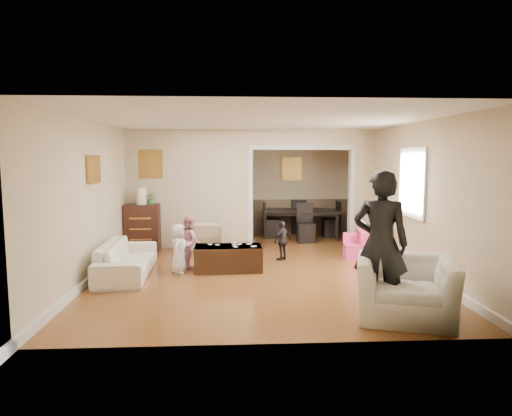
{
  "coord_description": "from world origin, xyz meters",
  "views": [
    {
      "loc": [
        -0.45,
        -8.09,
        2.0
      ],
      "look_at": [
        0.0,
        0.2,
        1.05
      ],
      "focal_mm": 31.35,
      "sensor_mm": 36.0,
      "label": 1
    }
  ],
  "objects": [
    {
      "name": "play_bowl",
      "position": [
        2.41,
        0.46,
        0.56
      ],
      "size": [
        0.22,
        0.22,
        0.05
      ],
      "primitive_type": "imported",
      "rotation": [
        0.0,
        0.0,
        -0.1
      ],
      "color": "white",
      "rests_on": "play_table"
    },
    {
      "name": "potted_plant",
      "position": [
        -2.17,
        1.48,
        1.13
      ],
      "size": [
        0.24,
        0.21,
        0.27
      ],
      "primitive_type": "imported",
      "color": "#31672D",
      "rests_on": "dresser"
    },
    {
      "name": "cyan_cup",
      "position": [
        2.26,
        0.53,
        0.58
      ],
      "size": [
        0.08,
        0.08,
        0.08
      ],
      "primitive_type": "cylinder",
      "color": "#29D1C9",
      "rests_on": "play_table"
    },
    {
      "name": "child_toddler",
      "position": [
        0.53,
        0.42,
        0.38
      ],
      "size": [
        0.46,
        0.44,
        0.76
      ],
      "primitive_type": "imported",
      "rotation": [
        0.0,
        0.0,
        -2.41
      ],
      "color": "black",
      "rests_on": "ground"
    },
    {
      "name": "adult_person",
      "position": [
        1.4,
        -2.71,
        0.92
      ],
      "size": [
        0.78,
        0.64,
        1.84
      ],
      "primitive_type": "imported",
      "rotation": [
        0.0,
        0.0,
        2.8
      ],
      "color": "black",
      "rests_on": "ground"
    },
    {
      "name": "partition_left",
      "position": [
        -1.38,
        1.8,
        1.3
      ],
      "size": [
        2.75,
        0.18,
        2.6
      ],
      "primitive_type": "cube",
      "color": "beige",
      "rests_on": "ground"
    },
    {
      "name": "framed_art_partition",
      "position": [
        -2.2,
        1.7,
        1.85
      ],
      "size": [
        0.45,
        0.03,
        0.55
      ],
      "primitive_type": "cube",
      "color": "brown",
      "rests_on": "partition_left"
    },
    {
      "name": "partition_header",
      "position": [
        1.1,
        1.8,
        2.42
      ],
      "size": [
        2.22,
        0.18,
        0.35
      ],
      "primitive_type": "cube",
      "color": "beige",
      "rests_on": "partition_right"
    },
    {
      "name": "toy_block",
      "position": [
        2.24,
        0.7,
        0.56
      ],
      "size": [
        0.09,
        0.08,
        0.05
      ],
      "primitive_type": "cube",
      "rotation": [
        0.0,
        0.0,
        0.25
      ],
      "color": "red",
      "rests_on": "play_table"
    },
    {
      "name": "partition_right",
      "position": [
        2.48,
        1.8,
        1.3
      ],
      "size": [
        0.55,
        0.18,
        2.6
      ],
      "primitive_type": "cube",
      "color": "beige",
      "rests_on": "ground"
    },
    {
      "name": "armchair_back",
      "position": [
        -1.0,
        1.32,
        0.32
      ],
      "size": [
        0.71,
        0.73,
        0.65
      ],
      "primitive_type": "imported",
      "rotation": [
        0.0,
        0.0,
        3.16
      ],
      "color": "#C6B78A",
      "rests_on": "ground"
    },
    {
      "name": "child_kneel_a",
      "position": [
        -1.37,
        -0.48,
        0.43
      ],
      "size": [
        0.33,
        0.45,
        0.86
      ],
      "primitive_type": "imported",
      "rotation": [
        0.0,
        0.0,
        1.43
      ],
      "color": "silver",
      "rests_on": "ground"
    },
    {
      "name": "craft_papers",
      "position": [
        -0.4,
        -0.26,
        0.44
      ],
      "size": [
        0.87,
        0.36,
        0.0
      ],
      "color": "white",
      "rests_on": "coffee_table"
    },
    {
      "name": "dining_table",
      "position": [
        1.29,
        2.91,
        0.34
      ],
      "size": [
        2.11,
        1.44,
        0.68
      ],
      "primitive_type": "imported",
      "rotation": [
        0.0,
        0.0,
        -0.2
      ],
      "color": "black",
      "rests_on": "ground"
    },
    {
      "name": "floor",
      "position": [
        0.0,
        0.0,
        0.0
      ],
      "size": [
        7.0,
        7.0,
        0.0
      ],
      "primitive_type": "plane",
      "color": "brown",
      "rests_on": "ground"
    },
    {
      "name": "table_lamp",
      "position": [
        -2.37,
        1.48,
        1.18
      ],
      "size": [
        0.22,
        0.22,
        0.36
      ],
      "primitive_type": "cylinder",
      "color": "#FBECCC",
      "rests_on": "dresser"
    },
    {
      "name": "framed_art_sofa_wall",
      "position": [
        -2.71,
        -0.6,
        1.8
      ],
      "size": [
        0.03,
        0.55,
        0.4
      ],
      "primitive_type": "cube",
      "color": "brown"
    },
    {
      "name": "framed_art_alcove",
      "position": [
        1.1,
        3.44,
        1.7
      ],
      "size": [
        0.45,
        0.03,
        0.55
      ],
      "primitive_type": "cube",
      "color": "brown"
    },
    {
      "name": "coffee_table",
      "position": [
        -0.52,
        -0.33,
        0.22
      ],
      "size": [
        1.19,
        0.63,
        0.44
      ],
      "primitive_type": "cube",
      "rotation": [
        0.0,
        0.0,
        0.03
      ],
      "color": "#391E12",
      "rests_on": "ground"
    },
    {
      "name": "armchair_front",
      "position": [
        1.7,
        -2.8,
        0.38
      ],
      "size": [
        1.42,
        1.32,
        0.76
      ],
      "primitive_type": "imported",
      "rotation": [
        0.0,
        0.0,
        -0.31
      ],
      "color": "white",
      "rests_on": "ground"
    },
    {
      "name": "play_table",
      "position": [
        2.36,
        0.58,
        0.27
      ],
      "size": [
        0.61,
        0.61,
        0.54
      ],
      "primitive_type": "cube",
      "rotation": [
        0.0,
        0.0,
        -0.1
      ],
      "color": "#E83D7C",
      "rests_on": "ground"
    },
    {
      "name": "dresser",
      "position": [
        -2.37,
        1.48,
        0.5
      ],
      "size": [
        0.72,
        0.41,
        1.0
      ],
      "primitive_type": "cube",
      "color": "#351610",
      "rests_on": "ground"
    },
    {
      "name": "window_pane",
      "position": [
        2.73,
        -0.4,
        1.55
      ],
      "size": [
        0.03,
        0.95,
        1.1
      ],
      "primitive_type": "cube",
      "color": "white",
      "rests_on": "ground"
    },
    {
      "name": "coffee_cup",
      "position": [
        -0.42,
        -0.38,
        0.48
      ],
      "size": [
        0.09,
        0.09,
        0.09
      ],
      "primitive_type": "imported",
      "rotation": [
        0.0,
        0.0,
        0.03
      ],
      "color": "silver",
      "rests_on": "coffee_table"
    },
    {
      "name": "cereal_box",
      "position": [
        2.48,
        0.68,
        0.69
      ],
      "size": [
        0.21,
        0.09,
        0.3
      ],
      "primitive_type": "cube",
      "rotation": [
        0.0,
        0.0,
        -0.1
      ],
      "color": "gold",
      "rests_on": "play_table"
    },
    {
      "name": "child_kneel_b",
      "position": [
        -1.22,
        -0.03,
        0.47
      ],
      "size": [
        0.51,
        0.56,
        0.95
      ],
      "primitive_type": "imported",
      "rotation": [
        0.0,
        0.0,
        1.95
      ],
      "color": "pink",
      "rests_on": "ground"
    },
    {
      "name": "sofa",
      "position": [
        -2.24,
        -0.56,
        0.29
      ],
      "size": [
        0.85,
        1.99,
        0.57
      ],
      "primitive_type": "imported",
      "rotation": [
        0.0,
        0.0,
        1.61
      ],
      "color": "white",
      "rests_on": "ground"
    }
  ]
}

